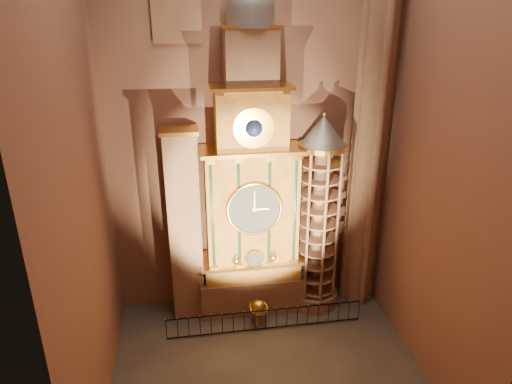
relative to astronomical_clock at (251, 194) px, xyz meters
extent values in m
plane|color=#383330|center=(0.00, -4.96, -6.68)|extent=(14.00, 14.00, 0.00)
plane|color=#875A49|center=(0.00, 1.04, 4.32)|extent=(22.00, 0.00, 22.00)
plane|color=#875A49|center=(-7.00, -4.96, 4.32)|extent=(0.00, 22.00, 22.00)
plane|color=#875A49|center=(7.00, -4.96, 4.32)|extent=(0.00, 22.00, 22.00)
cube|color=#8C634C|center=(0.00, 0.04, -5.68)|extent=(5.60, 2.20, 2.00)
cube|color=brown|center=(0.00, 0.04, -4.18)|extent=(5.00, 2.00, 1.00)
cube|color=gold|center=(0.00, -0.01, -3.63)|extent=(5.40, 2.30, 0.18)
cube|color=brown|center=(0.00, 0.04, -0.68)|extent=(4.60, 2.00, 6.00)
cylinder|color=black|center=(-2.05, -0.82, -0.68)|extent=(0.32, 0.32, 5.60)
cylinder|color=black|center=(-0.75, -0.82, -0.68)|extent=(0.32, 0.32, 5.60)
cylinder|color=black|center=(0.75, -0.82, -0.68)|extent=(0.32, 0.32, 5.60)
cylinder|color=black|center=(2.05, -0.82, -0.68)|extent=(0.32, 0.32, 5.60)
cube|color=gold|center=(0.00, -0.01, 2.37)|extent=(5.00, 2.25, 0.18)
cylinder|color=#2D3033|center=(0.00, -0.97, -0.38)|extent=(2.60, 0.12, 2.60)
torus|color=gold|center=(0.00, -1.02, -0.38)|extent=(2.80, 0.16, 2.80)
cylinder|color=gold|center=(0.00, -1.12, -3.08)|extent=(0.90, 0.10, 0.90)
sphere|color=gold|center=(-0.95, -1.07, -3.13)|extent=(0.36, 0.36, 0.36)
sphere|color=gold|center=(0.95, -1.07, -3.13)|extent=(0.36, 0.36, 0.36)
cube|color=brown|center=(0.00, 0.04, 3.82)|extent=(3.40, 1.80, 3.00)
sphere|color=#0E1746|center=(0.00, -0.87, 3.62)|extent=(0.80, 0.80, 0.80)
cube|color=gold|center=(0.00, -0.01, 5.37)|extent=(3.80, 2.00, 0.15)
cube|color=#8C634C|center=(0.00, 0.04, 6.62)|extent=(2.40, 1.60, 2.60)
sphere|color=slate|center=(0.00, 0.04, 8.72)|extent=(2.10, 2.10, 2.10)
cube|color=#8C634C|center=(-3.40, 0.04, -1.68)|extent=(1.60, 1.40, 10.00)
cube|color=gold|center=(-3.40, -0.38, -3.68)|extent=(1.35, 0.10, 2.10)
cube|color=#511E15|center=(-3.40, -0.44, -3.68)|extent=(1.05, 0.04, 1.75)
cube|color=gold|center=(-3.40, -0.38, -1.08)|extent=(1.35, 0.10, 2.10)
cube|color=#511E15|center=(-3.40, -0.44, -1.08)|extent=(1.05, 0.04, 1.75)
cube|color=gold|center=(-3.40, -0.38, 1.52)|extent=(1.35, 0.10, 2.10)
cube|color=#511E15|center=(-3.40, -0.44, 1.52)|extent=(1.05, 0.04, 1.75)
cube|color=gold|center=(-3.40, 0.04, 3.42)|extent=(1.80, 1.60, 0.20)
cylinder|color=#8C634C|center=(3.50, -0.26, -6.28)|extent=(2.50, 2.50, 0.80)
cylinder|color=#8C634C|center=(3.50, -0.26, -1.78)|extent=(0.70, 0.70, 8.20)
cylinder|color=gold|center=(3.50, -0.26, 2.42)|extent=(2.40, 2.40, 0.25)
cone|color=slate|center=(3.50, -0.26, 3.22)|extent=(2.30, 2.30, 1.50)
sphere|color=gold|center=(3.50, -0.26, 4.02)|extent=(0.20, 0.20, 0.20)
cylinder|color=#8C634C|center=(6.10, 0.04, 4.32)|extent=(1.60, 1.60, 22.00)
cylinder|color=#8C634C|center=(6.90, 0.04, 4.32)|extent=(0.44, 0.44, 22.00)
cylinder|color=#8C634C|center=(5.30, 0.04, 4.32)|extent=(0.44, 0.44, 22.00)
cylinder|color=#8C634C|center=(6.10, 0.84, 4.32)|extent=(0.44, 0.44, 22.00)
cylinder|color=#8C634C|center=(6.10, -0.76, 4.32)|extent=(0.44, 0.44, 22.00)
cylinder|color=#8C634C|center=(0.13, -1.66, -6.37)|extent=(0.53, 0.53, 0.62)
sphere|color=gold|center=(0.13, -1.66, -5.67)|extent=(0.79, 0.79, 0.79)
torus|color=gold|center=(0.13, -1.66, -5.67)|extent=(1.21, 1.18, 0.43)
cube|color=black|center=(0.39, -2.23, -5.46)|extent=(9.99, 0.09, 0.05)
cube|color=black|center=(0.39, -2.23, -6.57)|extent=(9.99, 0.09, 0.05)
camera|label=1|loc=(-3.05, -21.03, 8.72)|focal=32.00mm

